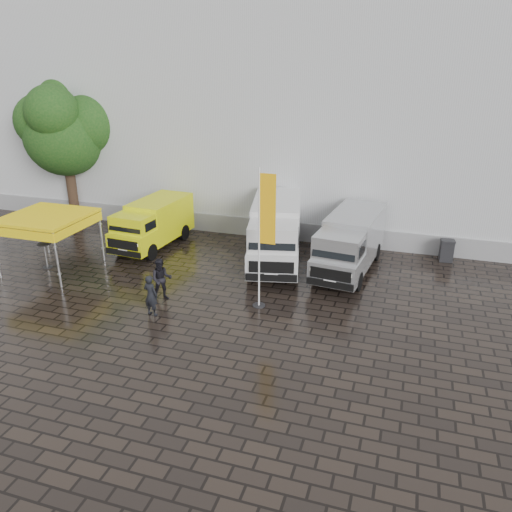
{
  "coord_description": "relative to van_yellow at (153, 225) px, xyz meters",
  "views": [
    {
      "loc": [
        5.66,
        -16.63,
        9.13
      ],
      "look_at": [
        -0.34,
        2.2,
        1.23
      ],
      "focal_mm": 35.0,
      "sensor_mm": 36.0,
      "label": 1
    }
  ],
  "objects": [
    {
      "name": "cocktail_table",
      "position": [
        -3.41,
        -3.98,
        -0.58
      ],
      "size": [
        0.6,
        0.6,
        1.19
      ],
      "primitive_type": "cylinder",
      "color": "black",
      "rests_on": "ground"
    },
    {
      "name": "canopy_tent",
      "position": [
        -3.03,
        -4.03,
        1.27
      ],
      "size": [
        3.41,
        3.41,
        2.6
      ],
      "color": "silver",
      "rests_on": "ground"
    },
    {
      "name": "hall_plinth",
      "position": [
        8.68,
        3.17,
        -0.67
      ],
      "size": [
        44.0,
        0.15,
        1.0
      ],
      "primitive_type": "cube",
      "color": "gray",
      "rests_on": "ground"
    },
    {
      "name": "person_tent",
      "position": [
        3.23,
        -5.27,
        -0.3
      ],
      "size": [
        1.05,
        0.97,
        1.74
      ],
      "primitive_type": "imported",
      "rotation": [
        0.0,
        0.0,
        0.47
      ],
      "color": "black",
      "rests_on": "ground"
    },
    {
      "name": "van_white",
      "position": [
        6.52,
        -0.08,
        0.25
      ],
      "size": [
        3.57,
        6.89,
        2.85
      ],
      "primitive_type": null,
      "rotation": [
        0.0,
        0.0,
        0.22
      ],
      "color": "silver",
      "rests_on": "ground"
    },
    {
      "name": "ground",
      "position": [
        6.68,
        -4.78,
        -1.17
      ],
      "size": [
        120.0,
        120.0,
        0.0
      ],
      "primitive_type": "plane",
      "color": "black",
      "rests_on": "ground"
    },
    {
      "name": "person_front",
      "position": [
        3.46,
        -6.58,
        -0.36
      ],
      "size": [
        0.65,
        0.49,
        1.62
      ],
      "primitive_type": "imported",
      "rotation": [
        0.0,
        0.0,
        2.96
      ],
      "color": "black",
      "rests_on": "ground"
    },
    {
      "name": "wheelie_bin",
      "position": [
        14.29,
        2.56,
        -0.64
      ],
      "size": [
        0.68,
        0.68,
        1.06
      ],
      "primitive_type": "cube",
      "rotation": [
        0.0,
        0.0,
        0.07
      ],
      "color": "black",
      "rests_on": "ground"
    },
    {
      "name": "flagpole",
      "position": [
        7.31,
        -4.66,
        1.95
      ],
      "size": [
        0.88,
        0.5,
        5.52
      ],
      "color": "black",
      "rests_on": "ground"
    },
    {
      "name": "tree",
      "position": [
        -6.99,
        3.03,
        4.04
      ],
      "size": [
        4.53,
        4.53,
        8.12
      ],
      "color": "black",
      "rests_on": "ground"
    },
    {
      "name": "van_silver",
      "position": [
        9.98,
        -0.08,
        0.12
      ],
      "size": [
        2.66,
        6.18,
        2.59
      ],
      "primitive_type": null,
      "rotation": [
        0.0,
        0.0,
        -0.11
      ],
      "color": "#B1B3B6",
      "rests_on": "ground"
    },
    {
      "name": "exhibition_hall",
      "position": [
        8.68,
        11.22,
        4.83
      ],
      "size": [
        44.0,
        16.0,
        12.0
      ],
      "primitive_type": "cube",
      "color": "silver",
      "rests_on": "ground"
    },
    {
      "name": "van_yellow",
      "position": [
        0.0,
        0.0,
        0.0
      ],
      "size": [
        2.35,
        5.22,
        2.35
      ],
      "primitive_type": null,
      "rotation": [
        0.0,
        0.0,
        -0.08
      ],
      "color": "#DCE60C",
      "rests_on": "ground"
    }
  ]
}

